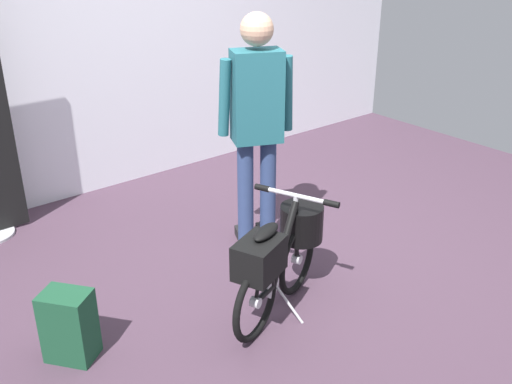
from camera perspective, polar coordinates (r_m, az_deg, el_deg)
ground_plane at (r=3.90m, az=3.82°, el=-7.90°), size 6.32×6.32×0.00m
back_wall at (r=5.08m, az=-12.77°, el=16.92°), size 6.32×0.10×2.93m
folding_bike_foreground at (r=3.38m, az=2.48°, el=-5.88°), size 0.91×0.56×0.69m
visitor_near_wall at (r=3.88m, az=0.07°, el=6.91°), size 0.49×0.36×1.60m
backpack_on_floor at (r=3.27m, az=-17.59°, el=-12.22°), size 0.29×0.31×0.39m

